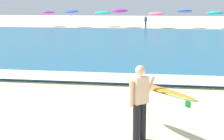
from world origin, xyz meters
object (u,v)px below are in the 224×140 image
(surfer_with_board, at_px, (149,95))
(beach_umbrella_0, at_px, (48,12))
(beach_umbrella_1, at_px, (71,11))
(beach_umbrella_5, at_px, (185,11))
(beach_umbrella_6, at_px, (215,13))
(beach_umbrella_3, at_px, (119,11))
(beachgoer_near_row_left, at_px, (146,22))
(beach_umbrella_4, at_px, (156,14))
(beach_umbrella_2, at_px, (103,13))

(surfer_with_board, relative_size, beach_umbrella_0, 0.95)
(surfer_with_board, distance_m, beach_umbrella_1, 37.31)
(beach_umbrella_5, xyz_separation_m, beach_umbrella_6, (3.81, -0.12, -0.23))
(beach_umbrella_3, relative_size, beachgoer_near_row_left, 1.55)
(surfer_with_board, distance_m, beach_umbrella_6, 37.14)
(beach_umbrella_1, xyz_separation_m, beachgoer_near_row_left, (9.81, -0.39, -1.25))
(beach_umbrella_4, relative_size, beach_umbrella_5, 0.85)
(beach_umbrella_1, xyz_separation_m, beach_umbrella_6, (18.48, 1.05, -0.19))
(surfer_with_board, bearing_deg, beach_umbrella_3, 98.40)
(beach_umbrella_1, bearing_deg, beach_umbrella_3, 6.06)
(beach_umbrella_3, xyz_separation_m, beach_umbrella_5, (8.37, 0.50, -0.03))
(beach_umbrella_4, bearing_deg, beach_umbrella_6, 3.22)
(beach_umbrella_1, bearing_deg, beach_umbrella_5, 4.57)
(beach_umbrella_0, relative_size, beach_umbrella_4, 1.04)
(surfer_with_board, bearing_deg, beach_umbrella_5, 85.26)
(beach_umbrella_2, distance_m, beachgoer_near_row_left, 6.40)
(beach_umbrella_5, xyz_separation_m, beachgoer_near_row_left, (-4.86, -1.56, -1.29))
(surfer_with_board, bearing_deg, beach_umbrella_0, 112.58)
(beach_umbrella_0, height_order, beach_umbrella_6, beach_umbrella_6)
(surfer_with_board, xyz_separation_m, beach_umbrella_3, (-5.33, 36.11, 1.14))
(beach_umbrella_0, xyz_separation_m, beach_umbrella_1, (3.57, -1.14, 0.19))
(beach_umbrella_5, relative_size, beachgoer_near_row_left, 1.55)
(beach_umbrella_1, distance_m, beach_umbrella_5, 14.72)
(beach_umbrella_3, height_order, beach_umbrella_6, beach_umbrella_3)
(surfer_with_board, xyz_separation_m, beach_umbrella_0, (-15.21, 36.58, 0.87))
(surfer_with_board, distance_m, beachgoer_near_row_left, 35.09)
(beach_umbrella_1, relative_size, beach_umbrella_6, 1.07)
(beach_umbrella_3, bearing_deg, beach_umbrella_2, 154.56)
(beach_umbrella_4, distance_m, beachgoer_near_row_left, 1.89)
(surfer_with_board, relative_size, beachgoer_near_row_left, 1.30)
(beach_umbrella_0, bearing_deg, surfer_with_board, -67.42)
(beach_umbrella_6, xyz_separation_m, beachgoer_near_row_left, (-8.68, -1.45, -1.06))
(beach_umbrella_0, height_order, beach_umbrella_5, beach_umbrella_5)
(beach_umbrella_1, xyz_separation_m, beach_umbrella_4, (11.08, 0.64, -0.30))
(beach_umbrella_1, relative_size, beach_umbrella_4, 1.13)
(beach_umbrella_3, bearing_deg, beach_umbrella_4, -0.38)
(surfer_with_board, height_order, beachgoer_near_row_left, surfer_with_board)
(beach_umbrella_5, height_order, beach_umbrella_6, beach_umbrella_5)
(beach_umbrella_5, distance_m, beachgoer_near_row_left, 5.27)
(beach_umbrella_5, bearing_deg, beach_umbrella_2, 176.58)
(beach_umbrella_1, height_order, beach_umbrella_4, beach_umbrella_1)
(beach_umbrella_0, xyz_separation_m, beach_umbrella_3, (9.88, -0.47, 0.27))
(beach_umbrella_2, distance_m, beach_umbrella_6, 14.61)
(beach_umbrella_0, distance_m, beach_umbrella_6, 22.06)
(beach_umbrella_0, relative_size, beach_umbrella_6, 0.98)
(beach_umbrella_6, bearing_deg, beach_umbrella_2, 177.01)
(beach_umbrella_4, height_order, beachgoer_near_row_left, beach_umbrella_4)
(beach_umbrella_3, bearing_deg, beachgoer_near_row_left, -16.86)
(beach_umbrella_0, distance_m, beach_umbrella_5, 18.25)
(beach_umbrella_3, xyz_separation_m, beach_umbrella_6, (12.18, 0.38, -0.27))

